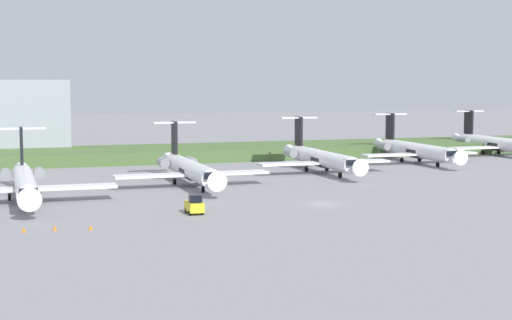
{
  "coord_description": "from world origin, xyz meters",
  "views": [
    {
      "loc": [
        -38.66,
        -91.84,
        15.42
      ],
      "look_at": [
        0.0,
        27.2,
        3.0
      ],
      "focal_mm": 56.04,
      "sensor_mm": 36.0,
      "label": 1
    }
  ],
  "objects": [
    {
      "name": "safety_cone_front_marker",
      "position": [
        -36.41,
        -7.9,
        0.28
      ],
      "size": [
        0.44,
        0.44,
        0.55
      ],
      "primitive_type": "cone",
      "color": "orange",
      "rests_on": "ground"
    },
    {
      "name": "safety_cone_mid_marker",
      "position": [
        -33.32,
        -8.03,
        0.28
      ],
      "size": [
        0.44,
        0.44,
        0.55
      ],
      "primitive_type": "cone",
      "color": "orange",
      "rests_on": "ground"
    },
    {
      "name": "regional_jet_third",
      "position": [
        -11.79,
        22.7,
        2.54
      ],
      "size": [
        22.81,
        31.0,
        9.0
      ],
      "color": "white",
      "rests_on": "ground"
    },
    {
      "name": "ground_plane",
      "position": [
        0.0,
        30.0,
        0.0
      ],
      "size": [
        500.0,
        500.0,
        0.0
      ],
      "primitive_type": "plane",
      "color": "gray"
    },
    {
      "name": "baggage_tug",
      "position": [
        -17.12,
        -2.31,
        1.0
      ],
      "size": [
        1.72,
        3.2,
        2.3
      ],
      "color": "yellow",
      "rests_on": "ground"
    },
    {
      "name": "grass_berm",
      "position": [
        0.0,
        62.81,
        1.15
      ],
      "size": [
        320.0,
        20.0,
        2.3
      ],
      "primitive_type": "cube",
      "color": "#4C6B38",
      "rests_on": "ground"
    },
    {
      "name": "safety_cone_rear_marker",
      "position": [
        -29.76,
        -8.82,
        0.28
      ],
      "size": [
        0.44,
        0.44,
        0.55
      ],
      "primitive_type": "cone",
      "color": "orange",
      "rests_on": "ground"
    },
    {
      "name": "regional_jet_second",
      "position": [
        -35.54,
        13.67,
        2.54
      ],
      "size": [
        22.81,
        31.0,
        9.0
      ],
      "color": "white",
      "rests_on": "ground"
    },
    {
      "name": "regional_jet_fifth",
      "position": [
        36.19,
        41.25,
        2.54
      ],
      "size": [
        22.81,
        31.0,
        9.0
      ],
      "color": "white",
      "rests_on": "ground"
    },
    {
      "name": "regional_jet_fourth",
      "position": [
        13.12,
        32.2,
        2.54
      ],
      "size": [
        22.81,
        31.0,
        9.0
      ],
      "color": "white",
      "rests_on": "ground"
    },
    {
      "name": "regional_jet_sixth",
      "position": [
        60.09,
        50.17,
        2.54
      ],
      "size": [
        22.81,
        31.0,
        9.0
      ],
      "color": "white",
      "rests_on": "ground"
    }
  ]
}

